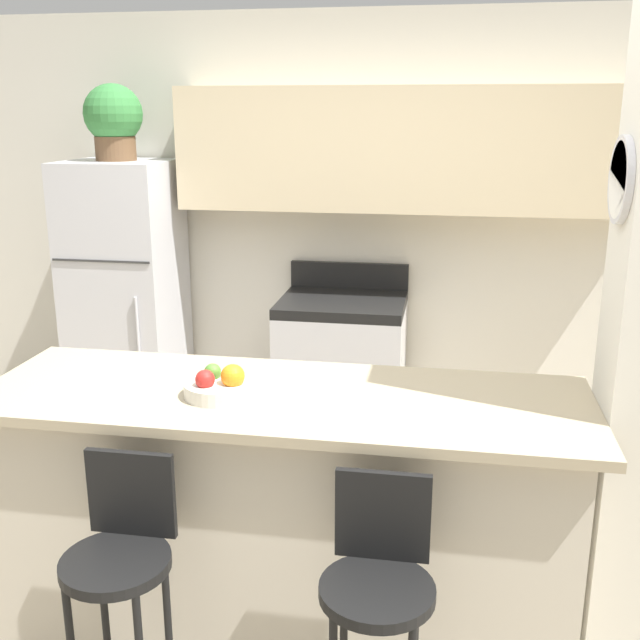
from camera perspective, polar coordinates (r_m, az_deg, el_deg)
name	(u,v)px	position (r m, az deg, el deg)	size (l,w,h in m)	color
wall_back	(379,197)	(4.55, 4.51, 9.32)	(5.60, 0.38, 2.55)	silver
counter_bar	(284,525)	(2.83, -2.73, -15.31)	(2.13, 0.71, 1.04)	beige
refrigerator	(127,300)	(4.79, -14.52, 1.49)	(0.62, 0.63, 1.69)	silver
stove_range	(342,371)	(4.53, 1.69, -3.91)	(0.73, 0.64, 1.07)	silver
bar_stool_left	(122,566)	(2.46, -14.88, -17.67)	(0.33, 0.33, 0.98)	black
bar_stool_right	(378,593)	(2.29, 4.44, -20.05)	(0.33, 0.33, 0.98)	black
potted_plant_on_fridge	(114,119)	(4.65, -15.46, 14.52)	(0.34, 0.34, 0.44)	brown
fruit_bowl	(220,385)	(2.59, -7.66, -4.95)	(0.24, 0.24, 0.12)	silver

